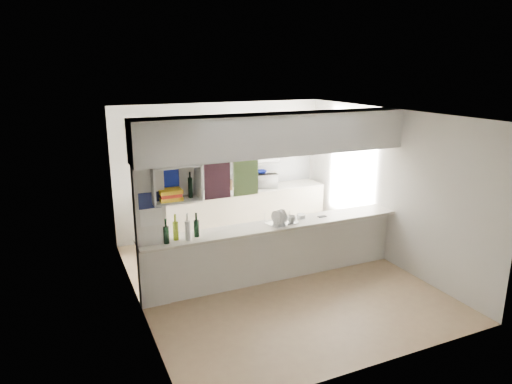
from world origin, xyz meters
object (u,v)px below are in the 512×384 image
microwave (264,180)px  wine_bottles (182,231)px  dish_rack (281,218)px  bowl (261,172)px

microwave → wine_bottles: 3.15m
dish_rack → wine_bottles: wine_bottles is taller
microwave → wine_bottles: bearing=55.3°
microwave → wine_bottles: size_ratio=0.97×
microwave → dish_rack: 2.24m
dish_rack → wine_bottles: (-1.57, -0.05, 0.05)m
microwave → bowl: bearing=-31.0°
dish_rack → wine_bottles: bearing=167.0°
dish_rack → wine_bottles: 1.58m
microwave → dish_rack: microwave is taller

